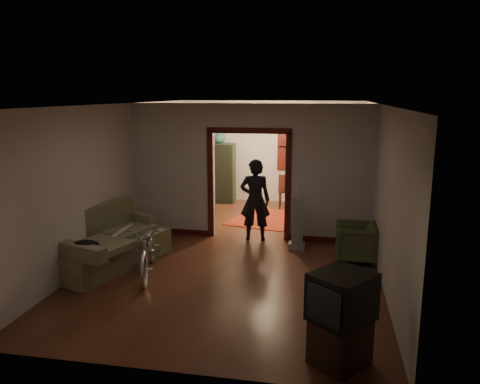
% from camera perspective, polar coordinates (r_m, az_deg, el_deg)
% --- Properties ---
extents(floor, '(5.00, 8.50, 0.01)m').
position_cam_1_polar(floor, '(9.27, 0.34, -6.89)').
color(floor, '#3E1E14').
rests_on(floor, ground).
extents(ceiling, '(5.00, 8.50, 0.01)m').
position_cam_1_polar(ceiling, '(8.78, 0.36, 10.67)').
color(ceiling, white).
rests_on(ceiling, floor).
extents(wall_back, '(5.00, 0.02, 2.80)m').
position_cam_1_polar(wall_back, '(13.08, 3.66, 4.92)').
color(wall_back, beige).
rests_on(wall_back, floor).
extents(wall_left, '(0.02, 8.50, 2.80)m').
position_cam_1_polar(wall_left, '(9.67, -14.39, 2.08)').
color(wall_left, beige).
rests_on(wall_left, floor).
extents(wall_right, '(0.02, 8.50, 2.80)m').
position_cam_1_polar(wall_right, '(8.84, 16.52, 1.05)').
color(wall_right, beige).
rests_on(wall_right, floor).
extents(partition_wall, '(5.00, 0.14, 2.80)m').
position_cam_1_polar(partition_wall, '(9.65, 1.14, 2.43)').
color(partition_wall, beige).
rests_on(partition_wall, floor).
extents(door_casing, '(1.74, 0.20, 2.32)m').
position_cam_1_polar(door_casing, '(9.70, 1.13, 0.68)').
color(door_casing, '#3E120E').
rests_on(door_casing, floor).
extents(far_window, '(0.98, 0.06, 1.28)m').
position_cam_1_polar(far_window, '(12.96, 6.74, 5.46)').
color(far_window, black).
rests_on(far_window, wall_back).
extents(chandelier, '(0.24, 0.24, 0.24)m').
position_cam_1_polar(chandelier, '(11.27, 2.64, 8.65)').
color(chandelier, '#FFE0A5').
rests_on(chandelier, ceiling).
extents(light_switch, '(0.08, 0.01, 0.12)m').
position_cam_1_polar(light_switch, '(9.49, 7.33, 1.25)').
color(light_switch, silver).
rests_on(light_switch, partition_wall).
extents(sofa, '(1.66, 2.43, 1.02)m').
position_cam_1_polar(sofa, '(8.57, -15.62, -5.34)').
color(sofa, '#676946').
rests_on(sofa, floor).
extents(rolled_paper, '(0.10, 0.82, 0.10)m').
position_cam_1_polar(rolled_paper, '(8.79, -14.19, -4.72)').
color(rolled_paper, beige).
rests_on(rolled_paper, sofa).
extents(jacket, '(0.43, 0.33, 0.13)m').
position_cam_1_polar(jacket, '(7.74, -18.31, -6.09)').
color(jacket, black).
rests_on(jacket, sofa).
extents(bicycle, '(1.05, 1.84, 0.92)m').
position_cam_1_polar(bicycle, '(8.04, -11.08, -6.68)').
color(bicycle, silver).
rests_on(bicycle, floor).
extents(armchair, '(0.76, 0.74, 0.69)m').
position_cam_1_polar(armchair, '(8.81, 14.01, -5.92)').
color(armchair, '#44502D').
rests_on(armchair, floor).
extents(tv_stand, '(0.75, 0.76, 0.51)m').
position_cam_1_polar(tv_stand, '(5.62, 12.09, -17.51)').
color(tv_stand, black).
rests_on(tv_stand, floor).
extents(crt_tv, '(0.83, 0.84, 0.54)m').
position_cam_1_polar(crt_tv, '(5.37, 12.35, -12.36)').
color(crt_tv, black).
rests_on(crt_tv, tv_stand).
extents(vacuum, '(0.33, 0.27, 1.05)m').
position_cam_1_polar(vacuum, '(9.16, 7.01, -3.78)').
color(vacuum, gray).
rests_on(vacuum, floor).
extents(person, '(0.66, 0.47, 1.70)m').
position_cam_1_polar(person, '(9.59, 1.85, -0.99)').
color(person, black).
rests_on(person, floor).
extents(oriental_rug, '(1.83, 2.17, 0.01)m').
position_cam_1_polar(oriental_rug, '(11.45, 3.13, -3.20)').
color(oriental_rug, maroon).
rests_on(oriental_rug, floor).
extents(locker, '(0.84, 0.49, 1.65)m').
position_cam_1_polar(locker, '(13.02, -2.46, 2.34)').
color(locker, '#1E3321').
rests_on(locker, floor).
extents(globe, '(0.30, 0.30, 0.30)m').
position_cam_1_polar(globe, '(12.88, -2.50, 7.24)').
color(globe, '#1E5972').
rests_on(globe, locker).
extents(desk, '(1.03, 0.73, 0.69)m').
position_cam_1_polar(desk, '(12.46, 8.95, -0.47)').
color(desk, '#331711').
rests_on(desk, floor).
extents(desk_chair, '(0.45, 0.45, 0.92)m').
position_cam_1_polar(desk_chair, '(12.43, 5.74, 0.13)').
color(desk_chair, '#331711').
rests_on(desk_chair, floor).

